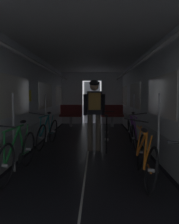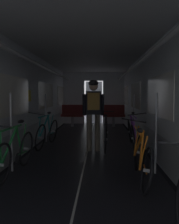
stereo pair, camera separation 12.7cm
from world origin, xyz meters
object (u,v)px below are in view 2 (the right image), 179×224
object	(u,v)px
bicycle_orange	(142,157)
bicycle_green	(15,153)
person_cyclist_aisle	(93,107)
bench_seat_far_right	(114,114)
bicycle_purple	(132,133)
bicycle_black_in_aisle	(106,134)
bicycle_teal	(47,132)
bench_seat_far_left	(72,113)

from	to	relation	value
bicycle_orange	bicycle_green	bearing A→B (deg)	175.65
bicycle_orange	person_cyclist_aisle	size ratio (longest dim) A/B	0.98
bench_seat_far_right	bicycle_orange	bearing A→B (deg)	-89.37
person_cyclist_aisle	bicycle_purple	bearing A→B (deg)	25.00
bicycle_black_in_aisle	bicycle_teal	bearing A→B (deg)	173.45
bicycle_teal	bench_seat_far_right	bearing A→B (deg)	63.41
bench_seat_far_left	person_cyclist_aisle	world-z (taller)	person_cyclist_aisle
bicycle_purple	person_cyclist_aisle	bearing A→B (deg)	-155.00
bicycle_teal	bicycle_black_in_aisle	world-z (taller)	bicycle_teal
bench_seat_far_left	bicycle_teal	distance (m)	3.99
bicycle_teal	bicycle_purple	world-z (taller)	same
bicycle_teal	bicycle_green	xyz separation A→B (m)	(-0.04, -2.19, 0.00)
bicycle_purple	bicycle_teal	bearing A→B (deg)	-179.50
bench_seat_far_left	bicycle_green	distance (m)	6.17
bench_seat_far_right	bicycle_black_in_aisle	bearing A→B (deg)	-96.04
bench_seat_far_right	bicycle_green	xyz separation A→B (m)	(-2.03, -6.17, -0.19)
bicycle_purple	bicycle_black_in_aisle	bearing A→B (deg)	-163.80
bench_seat_far_right	bicycle_teal	xyz separation A→B (m)	(-1.99, -3.98, -0.19)
bicycle_teal	bicycle_purple	size ratio (longest dim) A/B	1.00
bicycle_orange	bicycle_black_in_aisle	bearing A→B (deg)	103.20
bench_seat_far_left	bicycle_orange	size ratio (longest dim) A/B	0.58
person_cyclist_aisle	bicycle_black_in_aisle	xyz separation A→B (m)	(0.31, 0.27, -0.69)
bicycle_orange	person_cyclist_aisle	xyz separation A→B (m)	(-0.82, 1.90, 0.69)
bicycle_purple	bicycle_black_in_aisle	xyz separation A→B (m)	(-0.68, -0.20, 0.00)
bicycle_teal	person_cyclist_aisle	world-z (taller)	person_cyclist_aisle
bicycle_orange	bicycle_black_in_aisle	world-z (taller)	bicycle_orange
bench_seat_far_right	bicycle_green	distance (m)	6.49
bench_seat_far_right	bicycle_green	bearing A→B (deg)	-108.21
bench_seat_far_right	bicycle_green	size ratio (longest dim) A/B	0.58
bicycle_teal	bicycle_black_in_aisle	size ratio (longest dim) A/B	1.00
bench_seat_far_right	bicycle_teal	world-z (taller)	bicycle_teal
bench_seat_far_left	bicycle_orange	bearing A→B (deg)	-73.53
bench_seat_far_right	person_cyclist_aisle	distance (m)	4.51
bench_seat_far_right	person_cyclist_aisle	xyz separation A→B (m)	(-0.75, -4.42, 0.50)
bicycle_black_in_aisle	bench_seat_far_left	bearing A→B (deg)	108.13
bench_seat_far_right	bicycle_orange	distance (m)	6.33
bicycle_orange	bench_seat_far_left	bearing A→B (deg)	106.47
bicycle_teal	bicycle_orange	bearing A→B (deg)	-48.74
bicycle_orange	bicycle_green	xyz separation A→B (m)	(-2.10, 0.16, 0.00)
person_cyclist_aisle	bench_seat_far_left	bearing A→B (deg)	103.33
bicycle_purple	bench_seat_far_left	bearing A→B (deg)	117.28
bench_seat_far_right	bicycle_orange	xyz separation A→B (m)	(0.07, -6.32, -0.19)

